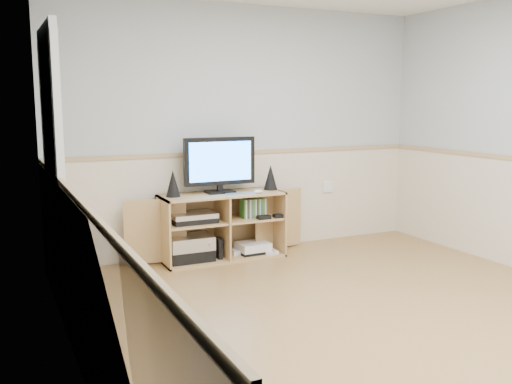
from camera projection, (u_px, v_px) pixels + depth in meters
room at (362, 149)px, 3.93m from camera, size 4.04×4.54×2.54m
media_cabinet at (220, 224)px, 5.66m from camera, size 1.89×0.45×0.65m
monitor at (220, 163)px, 5.56m from camera, size 0.73×0.18×0.55m
speaker_left at (173, 183)px, 5.35m from camera, size 0.14×0.14×0.25m
speaker_right at (271, 177)px, 5.79m from camera, size 0.14×0.14×0.26m
keyboard at (241, 194)px, 5.49m from camera, size 0.30×0.16×0.01m
mouse at (258, 192)px, 5.57m from camera, size 0.11×0.08×0.04m
av_components at (191, 240)px, 5.49m from camera, size 0.51×0.32×0.47m
game_consoles at (251, 248)px, 5.77m from camera, size 0.45×0.30×0.11m
game_cases at (253, 208)px, 5.70m from camera, size 0.24×0.14×0.19m
wall_outlet at (327, 187)px, 6.35m from camera, size 0.12×0.03×0.12m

